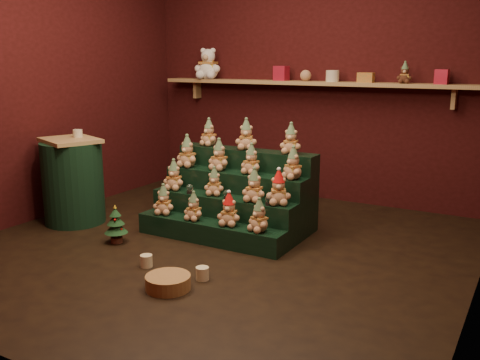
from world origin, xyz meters
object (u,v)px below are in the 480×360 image
Objects in this scene: wicker_basket at (168,282)px; snow_globe_b at (227,194)px; mug_right at (202,273)px; brown_bear at (405,73)px; mug_left at (146,261)px; white_bear at (208,60)px; snow_globe_a at (190,189)px; mini_christmas_tree at (116,224)px; side_table at (73,181)px; riser_tier_front at (210,232)px; snow_globe_c at (269,200)px.

snow_globe_b is at bearing 100.22° from wicker_basket.
mug_right is 0.30× the size of wicker_basket.
wicker_basket is at bearing -116.69° from brown_bear.
mug_left is 0.99× the size of mug_right.
white_bear reaches higher than snow_globe_b.
mug_right is at bearing -115.96° from brown_bear.
white_bear is (-1.21, 1.58, 1.15)m from snow_globe_b.
snow_globe_b is 1.20m from wicker_basket.
mini_christmas_tree is (-0.38, -0.58, -0.24)m from snow_globe_a.
brown_bear is (2.63, 1.91, 1.02)m from side_table.
mug_right is at bearing 4.51° from side_table.
snow_globe_a is 1.32m from wicker_basket.
mini_christmas_tree is 0.67m from mug_left.
mug_right is (0.51, 0.01, 0.00)m from mug_left.
white_bear is (-1.02, 2.47, 1.50)m from mug_left.
white_bear is (-0.44, 2.16, 1.38)m from mini_christmas_tree.
riser_tier_front is 14.84× the size of mug_left.
snow_globe_b is 1.00m from mug_right.
riser_tier_front reaches higher than mug_right.
wicker_basket is at bearing -79.78° from snow_globe_b.
snow_globe_a reaches higher than mug_left.
brown_bear reaches higher than snow_globe_b.
snow_globe_b is 0.98× the size of snow_globe_c.
brown_bear is at bearing 49.26° from mini_christmas_tree.
snow_globe_c is at bearing 55.85° from mug_left.
snow_globe_a is 1.03× the size of snow_globe_b.
side_table is (-1.53, -0.33, 0.01)m from snow_globe_b.
mini_christmas_tree is 1.09× the size of wicker_basket.
side_table is (-1.45, -0.17, 0.32)m from riser_tier_front.
riser_tier_front is 0.36m from snow_globe_b.
riser_tier_front is at bearing 31.45° from mini_christmas_tree.
mini_christmas_tree is at bearing -148.55° from riser_tier_front.
mug_left is 0.51m from mug_right.
brown_bear is at bearing 55.34° from snow_globe_b.
mini_christmas_tree reaches higher than mug_left.
mug_left is at bearing -124.15° from snow_globe_c.
snow_globe_b is 0.88× the size of mug_left.
riser_tier_front reaches higher than mug_left.
wicker_basket is (0.20, -1.13, -0.35)m from snow_globe_b.
side_table reaches higher than mug_left.
mini_christmas_tree is 3.63× the size of mug_left.
mug_left is at bearing -98.49° from riser_tier_front.
snow_globe_a is at bearing 103.06° from mug_left.
mug_left is at bearing -76.94° from snow_globe_a.
riser_tier_front is 6.81× the size of brown_bear.
snow_globe_a is 0.19× the size of white_bear.
snow_globe_b reaches higher than riser_tier_front.
brown_bear reaches higher than snow_globe_a.
brown_bear reaches higher than mug_left.
snow_globe_c is 0.95m from mug_right.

